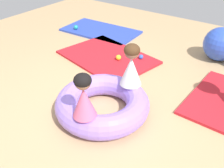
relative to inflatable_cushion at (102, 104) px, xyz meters
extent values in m
plane|color=tan|center=(-0.09, -0.02, -0.14)|extent=(8.00, 8.00, 0.00)
cube|color=red|center=(-0.84, 1.23, -0.12)|extent=(1.74, 1.39, 0.04)
cube|color=#2D47B7|center=(-1.69, 2.12, -0.12)|extent=(1.61, 0.94, 0.04)
torus|color=#9975EA|center=(0.00, 0.00, 0.00)|extent=(1.15, 1.15, 0.28)
cone|color=#E5608E|center=(0.09, -0.41, 0.31)|extent=(0.31, 0.31, 0.34)
sphere|color=#936647|center=(0.09, -0.41, 0.56)|extent=(0.17, 0.17, 0.17)
ellipsoid|color=black|center=(0.09, -0.41, 0.57)|extent=(0.18, 0.18, 0.14)
cone|color=white|center=(0.15, 0.39, 0.32)|extent=(0.31, 0.31, 0.36)
sphere|color=#936647|center=(0.15, 0.39, 0.58)|extent=(0.18, 0.18, 0.18)
ellipsoid|color=#472D19|center=(0.15, 0.39, 0.60)|extent=(0.19, 0.19, 0.15)
sphere|color=blue|center=(-0.32, 1.47, -0.06)|extent=(0.08, 0.08, 0.08)
sphere|color=teal|center=(-2.14, 1.85, -0.06)|extent=(0.09, 0.09, 0.09)
sphere|color=yellow|center=(-0.60, 1.22, -0.06)|extent=(0.09, 0.09, 0.09)
sphere|color=blue|center=(0.71, 2.30, 0.14)|extent=(0.56, 0.56, 0.56)
camera|label=1|loc=(1.56, -1.97, 1.90)|focal=41.42mm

